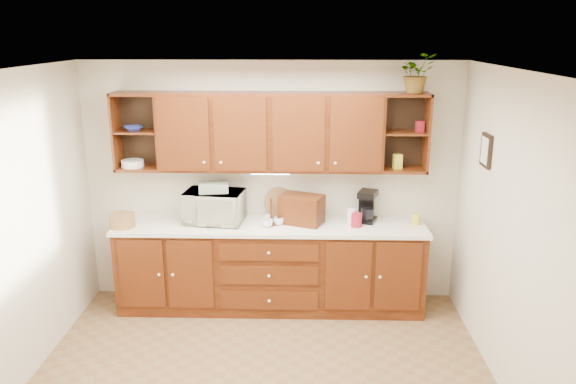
# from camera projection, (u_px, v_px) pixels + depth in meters

# --- Properties ---
(ceiling) EXTENTS (4.00, 4.00, 0.00)m
(ceiling) POSITION_uv_depth(u_px,v_px,m) (257.00, 72.00, 4.01)
(ceiling) COLOR white
(ceiling) RESTS_ON back_wall
(back_wall) EXTENTS (4.00, 0.00, 4.00)m
(back_wall) POSITION_uv_depth(u_px,v_px,m) (272.00, 183.00, 6.05)
(back_wall) COLOR beige
(back_wall) RESTS_ON floor
(left_wall) EXTENTS (0.00, 3.50, 3.50)m
(left_wall) POSITION_uv_depth(u_px,v_px,m) (6.00, 239.00, 4.42)
(left_wall) COLOR beige
(left_wall) RESTS_ON floor
(right_wall) EXTENTS (0.00, 3.50, 3.50)m
(right_wall) POSITION_uv_depth(u_px,v_px,m) (518.00, 244.00, 4.32)
(right_wall) COLOR beige
(right_wall) RESTS_ON floor
(base_cabinets) EXTENTS (3.20, 0.60, 0.90)m
(base_cabinets) POSITION_uv_depth(u_px,v_px,m) (271.00, 267.00, 6.00)
(base_cabinets) COLOR #321105
(base_cabinets) RESTS_ON floor
(countertop) EXTENTS (3.24, 0.64, 0.04)m
(countertop) POSITION_uv_depth(u_px,v_px,m) (270.00, 226.00, 5.86)
(countertop) COLOR white
(countertop) RESTS_ON base_cabinets
(upper_cabinets) EXTENTS (3.20, 0.33, 0.80)m
(upper_cabinets) POSITION_uv_depth(u_px,v_px,m) (271.00, 132.00, 5.73)
(upper_cabinets) COLOR #321105
(upper_cabinets) RESTS_ON back_wall
(undercabinet_light) EXTENTS (0.40, 0.05, 0.02)m
(undercabinet_light) POSITION_uv_depth(u_px,v_px,m) (270.00, 173.00, 5.80)
(undercabinet_light) COLOR white
(undercabinet_light) RESTS_ON upper_cabinets
(framed_picture) EXTENTS (0.03, 0.24, 0.30)m
(framed_picture) POSITION_uv_depth(u_px,v_px,m) (486.00, 150.00, 5.03)
(framed_picture) COLOR black
(framed_picture) RESTS_ON right_wall
(wicker_basket) EXTENTS (0.30, 0.30, 0.14)m
(wicker_basket) POSITION_uv_depth(u_px,v_px,m) (122.00, 220.00, 5.76)
(wicker_basket) COLOR olive
(wicker_basket) RESTS_ON countertop
(microwave) EXTENTS (0.65, 0.48, 0.33)m
(microwave) POSITION_uv_depth(u_px,v_px,m) (214.00, 207.00, 5.88)
(microwave) COLOR silver
(microwave) RESTS_ON countertop
(towel_stack) EXTENTS (0.33, 0.27, 0.09)m
(towel_stack) POSITION_uv_depth(u_px,v_px,m) (213.00, 187.00, 5.83)
(towel_stack) COLOR tan
(towel_stack) RESTS_ON microwave
(wine_bottle) EXTENTS (0.07, 0.07, 0.32)m
(wine_bottle) POSITION_uv_depth(u_px,v_px,m) (187.00, 208.00, 5.86)
(wine_bottle) COLOR black
(wine_bottle) RESTS_ON countertop
(woven_tray) EXTENTS (0.34, 0.19, 0.33)m
(woven_tray) POSITION_uv_depth(u_px,v_px,m) (279.00, 216.00, 6.09)
(woven_tray) COLOR olive
(woven_tray) RESTS_ON countertop
(bread_box) EXTENTS (0.50, 0.42, 0.30)m
(bread_box) POSITION_uv_depth(u_px,v_px,m) (302.00, 209.00, 5.85)
(bread_box) COLOR #321105
(bread_box) RESTS_ON countertop
(mug_tree) EXTENTS (0.23, 0.25, 0.29)m
(mug_tree) POSITION_uv_depth(u_px,v_px,m) (271.00, 221.00, 5.82)
(mug_tree) COLOR #321105
(mug_tree) RESTS_ON countertop
(canister_red) EXTENTS (0.14, 0.14, 0.14)m
(canister_red) POSITION_uv_depth(u_px,v_px,m) (356.00, 220.00, 5.77)
(canister_red) COLOR maroon
(canister_red) RESTS_ON countertop
(canister_white) EXTENTS (0.10, 0.10, 0.17)m
(canister_white) POSITION_uv_depth(u_px,v_px,m) (351.00, 217.00, 5.82)
(canister_white) COLOR white
(canister_white) RESTS_ON countertop
(canister_yellow) EXTENTS (0.09, 0.09, 0.12)m
(canister_yellow) POSITION_uv_depth(u_px,v_px,m) (416.00, 219.00, 5.84)
(canister_yellow) COLOR gold
(canister_yellow) RESTS_ON countertop
(coffee_maker) EXTENTS (0.25, 0.28, 0.33)m
(coffee_maker) POSITION_uv_depth(u_px,v_px,m) (367.00, 206.00, 5.92)
(coffee_maker) COLOR black
(coffee_maker) RESTS_ON countertop
(bowl_stack) EXTENTS (0.25, 0.25, 0.05)m
(bowl_stack) POSITION_uv_depth(u_px,v_px,m) (133.00, 128.00, 5.74)
(bowl_stack) COLOR navy
(bowl_stack) RESTS_ON upper_cabinets
(plate_stack) EXTENTS (0.30, 0.30, 0.07)m
(plate_stack) POSITION_uv_depth(u_px,v_px,m) (133.00, 163.00, 5.84)
(plate_stack) COLOR white
(plate_stack) RESTS_ON upper_cabinets
(pantry_box_yellow) EXTENTS (0.10, 0.08, 0.15)m
(pantry_box_yellow) POSITION_uv_depth(u_px,v_px,m) (398.00, 162.00, 5.75)
(pantry_box_yellow) COLOR gold
(pantry_box_yellow) RESTS_ON upper_cabinets
(pantry_box_red) EXTENTS (0.09, 0.08, 0.11)m
(pantry_box_red) POSITION_uv_depth(u_px,v_px,m) (420.00, 127.00, 5.65)
(pantry_box_red) COLOR maroon
(pantry_box_red) RESTS_ON upper_cabinets
(potted_plant) EXTENTS (0.43, 0.40, 0.39)m
(potted_plant) POSITION_uv_depth(u_px,v_px,m) (417.00, 73.00, 5.49)
(potted_plant) COLOR #999999
(potted_plant) RESTS_ON upper_cabinets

